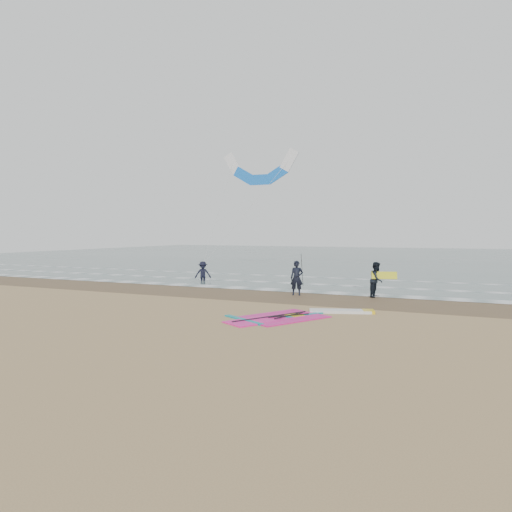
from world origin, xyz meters
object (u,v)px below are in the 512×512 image
at_px(windsurf_rig, 299,316).
at_px(person_wading, 203,269).
at_px(person_standing, 297,278).
at_px(surf_kite, 260,171).
at_px(person_walking, 377,280).

distance_m(windsurf_rig, person_wading, 14.49).
xyz_separation_m(windsurf_rig, person_wading, (-10.38, 10.07, 0.84)).
height_order(person_standing, person_wading, person_standing).
relative_size(person_wading, surf_kite, 0.21).
bearing_deg(person_wading, surf_kite, 18.72).
distance_m(person_standing, surf_kite, 11.66).
bearing_deg(person_standing, windsurf_rig, -83.30).
bearing_deg(person_wading, windsurf_rig, -75.57).
xyz_separation_m(windsurf_rig, person_walking, (2.05, 6.90, 0.90)).
bearing_deg(surf_kite, person_walking, -34.84).
bearing_deg(windsurf_rig, person_walking, 73.50).
distance_m(windsurf_rig, person_standing, 6.37).
bearing_deg(person_wading, person_standing, -57.89).
height_order(person_standing, person_walking, person_standing).
bearing_deg(person_standing, person_walking, 0.37).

